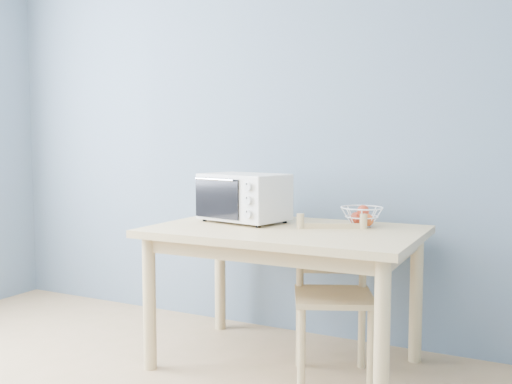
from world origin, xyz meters
The scene contains 4 objects.
dining_table centered at (0.48, 1.70, 0.65)m, with size 1.40×0.90×0.75m.
toaster_oven centered at (0.16, 1.80, 0.90)m, with size 0.53×0.42×0.28m.
fruit_basket centered at (0.83, 1.94, 0.81)m, with size 0.28×0.28×0.12m.
dining_chair centered at (0.76, 1.67, 0.41)m, with size 0.51×0.51×0.83m.
Camera 1 is at (1.69, -1.05, 1.20)m, focal length 40.00 mm.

